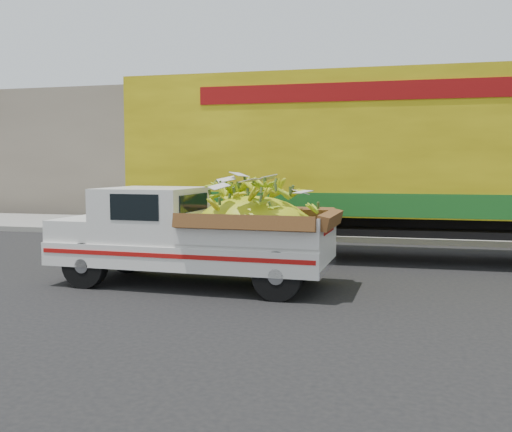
# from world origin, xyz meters

# --- Properties ---
(ground) EXTENTS (100.00, 100.00, 0.00)m
(ground) POSITION_xyz_m (0.00, 0.00, 0.00)
(ground) COLOR black
(ground) RESTS_ON ground
(curb) EXTENTS (60.00, 0.25, 0.15)m
(curb) POSITION_xyz_m (0.00, 6.62, 0.07)
(curb) COLOR gray
(curb) RESTS_ON ground
(sidewalk) EXTENTS (60.00, 4.00, 0.14)m
(sidewalk) POSITION_xyz_m (0.00, 8.72, 0.07)
(sidewalk) COLOR gray
(sidewalk) RESTS_ON ground
(building_left) EXTENTS (18.00, 6.00, 5.00)m
(building_left) POSITION_xyz_m (-8.00, 14.62, 2.50)
(building_left) COLOR gray
(building_left) RESTS_ON ground
(pickup_truck) EXTENTS (4.59, 1.80, 1.59)m
(pickup_truck) POSITION_xyz_m (-1.55, 0.62, 0.86)
(pickup_truck) COLOR black
(pickup_truck) RESTS_ON ground
(semi_trailer) EXTENTS (12.01, 2.71, 3.80)m
(semi_trailer) POSITION_xyz_m (1.68, 4.17, 2.12)
(semi_trailer) COLOR black
(semi_trailer) RESTS_ON ground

